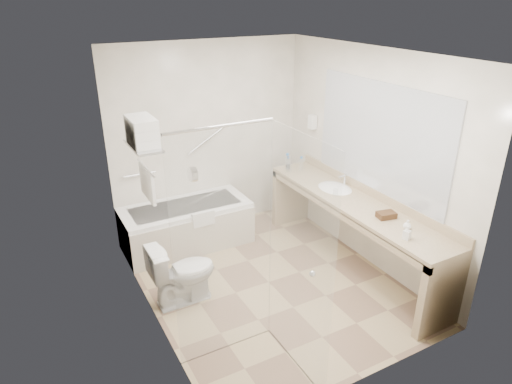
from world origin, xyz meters
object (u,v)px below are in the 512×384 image
vanity_counter (353,217)px  amenity_basket (386,215)px  toilet (183,273)px  bathtub (187,225)px  water_bottle_left (287,162)px

vanity_counter → amenity_basket: 0.54m
vanity_counter → amenity_basket: (0.01, -0.49, 0.24)m
toilet → bathtub: bearing=-23.2°
bathtub → water_bottle_left: (1.38, -0.18, 0.68)m
bathtub → vanity_counter: (1.52, -1.39, 0.36)m
bathtub → toilet: (-0.45, -1.09, 0.07)m
bathtub → water_bottle_left: size_ratio=7.14×
bathtub → vanity_counter: vanity_counter is taller
toilet → water_bottle_left: bearing=-64.5°
amenity_basket → water_bottle_left: 1.70m
toilet → vanity_counter: bearing=-99.4°
vanity_counter → amenity_basket: vanity_counter is taller
bathtub → amenity_basket: amenity_basket is taller
toilet → amenity_basket: bearing=-112.3°
amenity_basket → water_bottle_left: (-0.16, 1.69, 0.07)m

